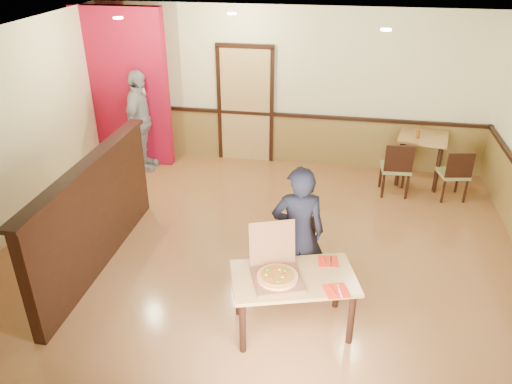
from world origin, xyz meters
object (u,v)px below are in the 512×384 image
diner_chair (296,251)px  passerby (140,121)px  side_table (422,146)px  pizza_box (276,272)px  condiment (418,134)px  diner (298,234)px  side_chair_right (455,173)px  side_chair_left (396,167)px  main_table (293,285)px

diner_chair → passerby: bearing=134.0°
side_table → pizza_box: 4.50m
passerby → condiment: 4.75m
diner_chair → diner: bearing=-82.4°
diner_chair → side_chair_right: size_ratio=1.04×
pizza_box → side_chair_right: bearing=35.6°
side_chair_left → pizza_box: bearing=63.4°
diner_chair → side_chair_left: size_ratio=0.98×
main_table → side_chair_right: (2.20, 3.40, -0.11)m
main_table → condiment: condiment is taller
diner_chair → condiment: condiment is taller
side_table → side_chair_right: bearing=-53.0°
side_chair_left → diner: 3.10m
diner_chair → main_table: bearing=-88.8°
side_chair_right → condiment: 0.87m
diner_chair → pizza_box: pizza_box is taller
side_chair_left → side_chair_right: 0.91m
diner_chair → pizza_box: bearing=-101.6°
main_table → passerby: 4.83m
diner → condiment: bearing=-128.1°
main_table → side_chair_left: (1.29, 3.40, -0.08)m
main_table → condiment: bearing=50.8°
diner_chair → side_table: (1.79, 3.27, 0.15)m
side_chair_left → passerby: 4.44m
side_table → pizza_box: size_ratio=1.28×
diner → pizza_box: bearing=65.3°
diner → condiment: 3.67m
side_chair_right → diner_chair: bearing=38.8°
side_chair_right → condiment: size_ratio=5.59×
diner_chair → side_table: 3.73m
condiment → side_chair_right: bearing=-39.7°
side_chair_right → condiment: (-0.58, 0.48, 0.44)m
side_chair_left → passerby: bearing=-7.1°
passerby → pizza_box: passerby is taller
diner → pizza_box: diner is taller
side_table → side_chair_left: bearing=-125.8°
side_chair_left → pizza_box: size_ratio=1.31×
diner_chair → condiment: bearing=59.4°
main_table → side_table: side_table is taller
diner → main_table: bearing=80.7°
diner_chair → condiment: (1.67, 3.13, 0.42)m
diner_chair → side_chair_left: bearing=60.6°
side_chair_left → pizza_box: 3.76m
diner_chair → passerby: 4.26m
diner_chair → diner: diner is taller
side_chair_left → side_table: (0.45, 0.62, 0.14)m
main_table → pizza_box: pizza_box is taller
main_table → diner: bearing=75.7°
diner → condiment: diner is taller
diner → passerby: (-3.10, 3.06, 0.07)m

